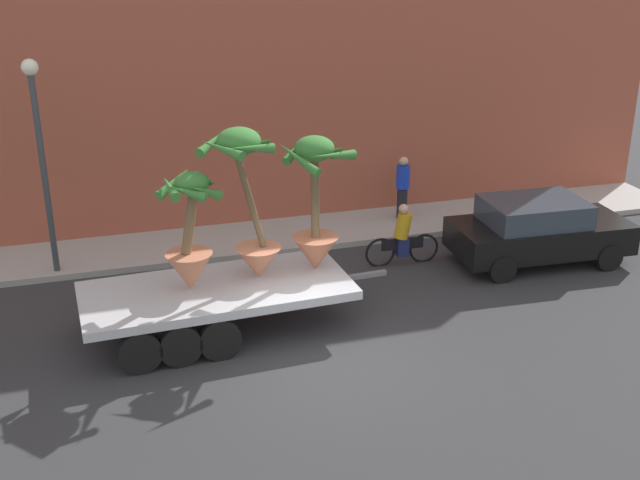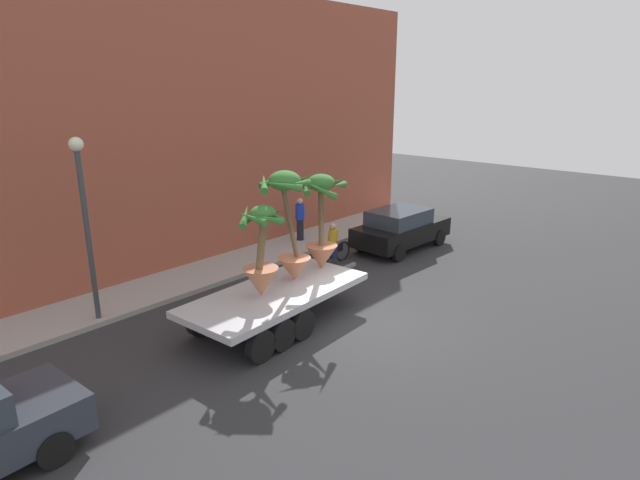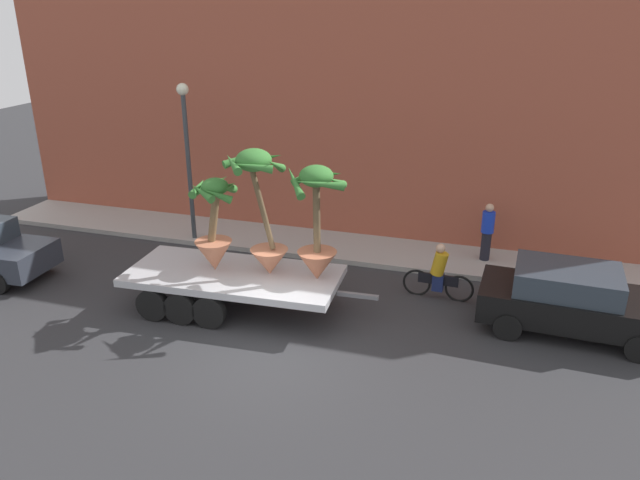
% 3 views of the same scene
% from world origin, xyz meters
% --- Properties ---
extents(ground_plane, '(60.00, 60.00, 0.00)m').
position_xyz_m(ground_plane, '(0.00, 0.00, 0.00)').
color(ground_plane, '#2D2D30').
extents(sidewalk, '(24.00, 2.20, 0.15)m').
position_xyz_m(sidewalk, '(0.00, 6.10, 0.07)').
color(sidewalk, '#A39E99').
rests_on(sidewalk, ground).
extents(building_facade, '(24.00, 1.20, 9.40)m').
position_xyz_m(building_facade, '(0.00, 7.80, 4.70)').
color(building_facade, '#9E4C38').
rests_on(building_facade, ground).
extents(flatbed_trailer, '(6.30, 2.55, 0.98)m').
position_xyz_m(flatbed_trailer, '(-1.91, 1.59, 0.75)').
color(flatbed_trailer, '#B7BABF').
rests_on(flatbed_trailer, ground).
extents(potted_palm_rear, '(1.27, 1.33, 2.37)m').
position_xyz_m(potted_palm_rear, '(-2.12, 1.62, 2.01)').
color(potted_palm_rear, '#C17251').
rests_on(potted_palm_rear, flatbed_trailer).
extents(potted_palm_middle, '(1.61, 1.60, 3.10)m').
position_xyz_m(potted_palm_middle, '(-0.92, 1.79, 2.57)').
color(potted_palm_middle, '#C17251').
rests_on(potted_palm_middle, flatbed_trailer).
extents(potted_palm_front, '(1.57, 1.48, 2.81)m').
position_xyz_m(potted_palm_front, '(0.43, 1.83, 2.29)').
color(potted_palm_front, '#B26647').
rests_on(potted_palm_front, flatbed_trailer).
extents(cyclist, '(1.84, 0.36, 1.54)m').
position_xyz_m(cyclist, '(3.13, 3.68, 0.67)').
color(cyclist, black).
rests_on(cyclist, ground).
extents(parked_car, '(4.28, 2.09, 1.58)m').
position_xyz_m(parked_car, '(6.26, 2.86, 0.83)').
color(parked_car, black).
rests_on(parked_car, ground).
extents(pedestrian_near_gate, '(0.36, 0.36, 1.71)m').
position_xyz_m(pedestrian_near_gate, '(4.18, 6.26, 1.04)').
color(pedestrian_near_gate, black).
rests_on(pedestrian_near_gate, sidewalk).
extents(street_lamp, '(0.36, 0.36, 4.83)m').
position_xyz_m(street_lamp, '(-4.77, 5.30, 3.23)').
color(street_lamp, '#383D42').
rests_on(street_lamp, sidewalk).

